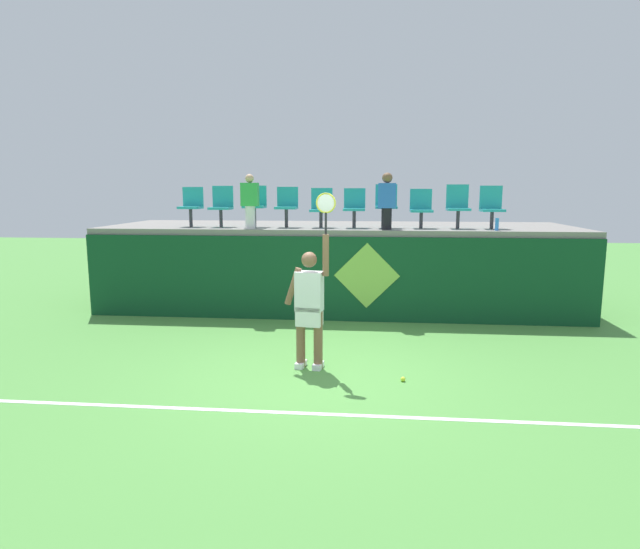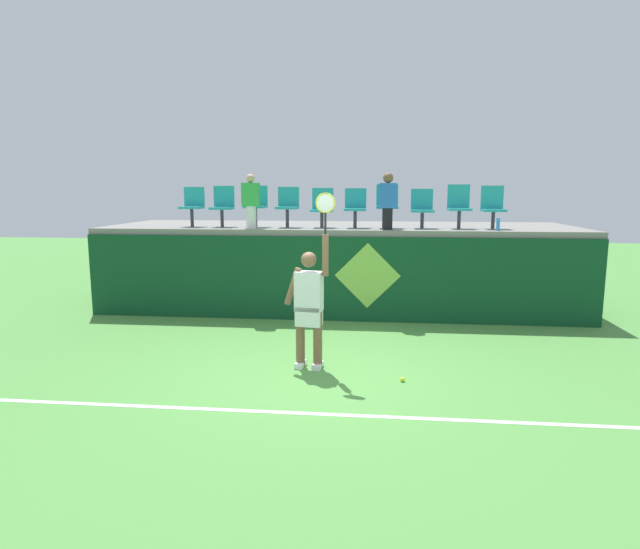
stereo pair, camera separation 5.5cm
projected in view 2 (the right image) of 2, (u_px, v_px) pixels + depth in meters
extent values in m
plane|color=#519342|center=(317.00, 377.00, 7.27)|extent=(40.00, 40.00, 0.00)
cube|color=#0F4223|center=(335.00, 279.00, 10.33)|extent=(10.02, 0.20, 1.66)
cube|color=gray|center=(340.00, 228.00, 11.66)|extent=(10.02, 3.09, 0.12)
cube|color=white|center=(305.00, 413.00, 6.06)|extent=(9.02, 0.08, 0.01)
cube|color=white|center=(301.00, 364.00, 7.66)|extent=(0.16, 0.28, 0.08)
cube|color=white|center=(318.00, 366.00, 7.59)|extent=(0.16, 0.28, 0.08)
cylinder|color=brown|center=(300.00, 339.00, 7.60)|extent=(0.13, 0.13, 0.85)
cylinder|color=brown|center=(318.00, 340.00, 7.53)|extent=(0.13, 0.13, 0.85)
cube|color=white|center=(309.00, 316.00, 7.51)|extent=(0.39, 0.27, 0.28)
cube|color=white|center=(309.00, 291.00, 7.46)|extent=(0.41, 0.28, 0.56)
sphere|color=brown|center=(309.00, 260.00, 7.38)|extent=(0.22, 0.22, 0.22)
cylinder|color=brown|center=(293.00, 286.00, 7.51)|extent=(0.27, 0.13, 0.55)
cylinder|color=brown|center=(325.00, 255.00, 7.31)|extent=(0.09, 0.09, 0.58)
cylinder|color=black|center=(325.00, 223.00, 7.24)|extent=(0.03, 0.03, 0.30)
torus|color=gold|center=(325.00, 203.00, 7.20)|extent=(0.28, 0.07, 0.28)
ellipsoid|color=silver|center=(325.00, 203.00, 7.20)|extent=(0.24, 0.05, 0.24)
sphere|color=#D1E533|center=(402.00, 379.00, 7.07)|extent=(0.07, 0.07, 0.07)
cylinder|color=#338CE5|center=(498.00, 224.00, 10.03)|extent=(0.07, 0.07, 0.24)
cylinder|color=#38383D|center=(192.00, 218.00, 11.08)|extent=(0.07, 0.07, 0.38)
cube|color=teal|center=(192.00, 208.00, 11.04)|extent=(0.44, 0.42, 0.05)
cube|color=teal|center=(194.00, 197.00, 11.19)|extent=(0.44, 0.04, 0.40)
cylinder|color=#38383D|center=(222.00, 218.00, 11.01)|extent=(0.07, 0.07, 0.36)
cube|color=teal|center=(222.00, 208.00, 10.98)|extent=(0.44, 0.42, 0.05)
cube|color=teal|center=(224.00, 196.00, 11.13)|extent=(0.44, 0.04, 0.44)
cylinder|color=#38383D|center=(256.00, 218.00, 10.93)|extent=(0.07, 0.07, 0.40)
cube|color=teal|center=(255.00, 207.00, 10.90)|extent=(0.44, 0.42, 0.05)
cube|color=teal|center=(257.00, 195.00, 11.05)|extent=(0.44, 0.04, 0.41)
cylinder|color=#38383D|center=(287.00, 218.00, 10.87)|extent=(0.07, 0.07, 0.38)
cube|color=teal|center=(287.00, 208.00, 10.83)|extent=(0.44, 0.42, 0.05)
cube|color=teal|center=(289.00, 197.00, 10.98)|extent=(0.44, 0.04, 0.40)
cylinder|color=#38383D|center=(322.00, 220.00, 10.80)|extent=(0.07, 0.07, 0.33)
cube|color=teal|center=(322.00, 211.00, 10.77)|extent=(0.44, 0.42, 0.05)
cube|color=teal|center=(323.00, 199.00, 10.92)|extent=(0.44, 0.04, 0.43)
cylinder|color=#38383D|center=(355.00, 219.00, 10.73)|extent=(0.07, 0.07, 0.35)
cube|color=teal|center=(355.00, 210.00, 10.69)|extent=(0.44, 0.42, 0.05)
cube|color=teal|center=(356.00, 198.00, 10.85)|extent=(0.44, 0.04, 0.40)
cylinder|color=#38383D|center=(387.00, 218.00, 10.66)|extent=(0.07, 0.07, 0.40)
cube|color=teal|center=(387.00, 207.00, 10.62)|extent=(0.44, 0.42, 0.05)
cube|color=teal|center=(387.00, 195.00, 10.77)|extent=(0.44, 0.04, 0.44)
cylinder|color=#38383D|center=(422.00, 220.00, 10.59)|extent=(0.07, 0.07, 0.33)
cube|color=teal|center=(422.00, 211.00, 10.56)|extent=(0.44, 0.42, 0.05)
cube|color=teal|center=(422.00, 199.00, 10.71)|extent=(0.44, 0.04, 0.41)
cylinder|color=#38383D|center=(459.00, 220.00, 10.51)|extent=(0.07, 0.07, 0.36)
cube|color=teal|center=(459.00, 209.00, 10.48)|extent=(0.44, 0.42, 0.05)
cube|color=teal|center=(458.00, 196.00, 10.63)|extent=(0.44, 0.04, 0.47)
cylinder|color=#38383D|center=(493.00, 220.00, 10.45)|extent=(0.07, 0.07, 0.34)
cube|color=teal|center=(493.00, 210.00, 10.41)|extent=(0.44, 0.42, 0.05)
cube|color=teal|center=(492.00, 197.00, 10.56)|extent=(0.44, 0.04, 0.46)
cylinder|color=white|center=(251.00, 217.00, 10.55)|extent=(0.20, 0.20, 0.45)
cube|color=green|center=(251.00, 194.00, 10.48)|extent=(0.34, 0.20, 0.46)
sphere|color=#DBAD84|center=(250.00, 178.00, 10.43)|extent=(0.17, 0.17, 0.17)
cylinder|color=black|center=(387.00, 219.00, 10.29)|extent=(0.20, 0.20, 0.42)
cube|color=blue|center=(388.00, 196.00, 10.22)|extent=(0.34, 0.20, 0.48)
sphere|color=brown|center=(388.00, 178.00, 10.17)|extent=(0.20, 0.20, 0.20)
cube|color=#0F4223|center=(367.00, 322.00, 10.29)|extent=(0.90, 0.01, 0.00)
plane|color=#8CC64C|center=(368.00, 276.00, 10.14)|extent=(1.27, 0.00, 1.27)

